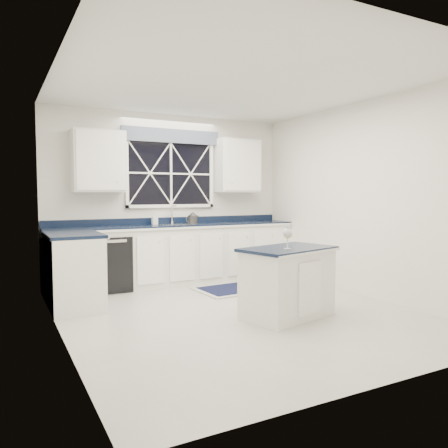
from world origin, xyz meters
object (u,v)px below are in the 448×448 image
soap_bottle (155,219)px  faucet (173,214)px  dishwasher (108,263)px  wine_glass (288,234)px  island (288,282)px  kettle (193,218)px

soap_bottle → faucet: bearing=10.8°
dishwasher → soap_bottle: (0.77, 0.13, 0.62)m
faucet → soap_bottle: bearing=-169.2°
soap_bottle → wine_glass: bearing=-76.0°
dishwasher → wine_glass: 2.93m
faucet → island: size_ratio=0.25×
dishwasher → wine_glass: wine_glass is taller
faucet → wine_glass: size_ratio=1.21×
faucet → wine_glass: (0.33, -2.68, -0.12)m
soap_bottle → dishwasher: bearing=-170.3°
wine_glass → soap_bottle: soap_bottle is taller
faucet → soap_bottle: size_ratio=1.60×
kettle → soap_bottle: bearing=154.9°
dishwasher → soap_bottle: size_ratio=4.35×
wine_glass → soap_bottle: (-0.65, 2.62, 0.05)m
dishwasher → island: dishwasher is taller
island → kettle: 2.49m
island → wine_glass: wine_glass is taller
dishwasher → kettle: 1.52m
dishwasher → faucet: 1.31m
soap_bottle → kettle: bearing=-8.8°
island → soap_bottle: size_ratio=6.45×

